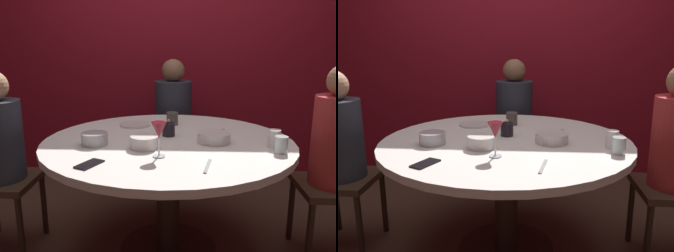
# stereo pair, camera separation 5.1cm
# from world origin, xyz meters

# --- Properties ---
(ground_plane) EXTENTS (8.00, 8.00, 0.00)m
(ground_plane) POSITION_xyz_m (0.00, 0.00, 0.00)
(ground_plane) COLOR #4C3828
(back_wall) EXTENTS (6.00, 0.10, 2.60)m
(back_wall) POSITION_xyz_m (0.00, 1.43, 1.30)
(back_wall) COLOR maroon
(back_wall) RESTS_ON ground
(dining_table) EXTENTS (1.45, 1.45, 0.73)m
(dining_table) POSITION_xyz_m (0.00, 0.00, 0.60)
(dining_table) COLOR white
(dining_table) RESTS_ON ground
(seated_diner_left) EXTENTS (0.40, 0.40, 1.13)m
(seated_diner_left) POSITION_xyz_m (-1.02, 0.00, 0.70)
(seated_diner_left) COLOR #3F2D1E
(seated_diner_left) RESTS_ON ground
(seated_diner_back) EXTENTS (0.40, 0.40, 1.15)m
(seated_diner_back) POSITION_xyz_m (0.00, 0.98, 0.71)
(seated_diner_back) COLOR #3F2D1E
(seated_diner_back) RESTS_ON ground
(candle_holder) EXTENTS (0.08, 0.08, 0.10)m
(candle_holder) POSITION_xyz_m (-0.00, 0.08, 0.77)
(candle_holder) COLOR black
(candle_holder) RESTS_ON dining_table
(wine_glass) EXTENTS (0.08, 0.08, 0.18)m
(wine_glass) POSITION_xyz_m (-0.03, -0.32, 0.86)
(wine_glass) COLOR silver
(wine_glass) RESTS_ON dining_table
(dinner_plate) EXTENTS (0.21, 0.21, 0.01)m
(dinner_plate) POSITION_xyz_m (-0.24, 0.33, 0.74)
(dinner_plate) COLOR silver
(dinner_plate) RESTS_ON dining_table
(cell_phone) EXTENTS (0.12, 0.16, 0.01)m
(cell_phone) POSITION_xyz_m (-0.34, -0.45, 0.74)
(cell_phone) COLOR black
(cell_phone) RESTS_ON dining_table
(bowl_serving_large) EXTENTS (0.15, 0.15, 0.07)m
(bowl_serving_large) POSITION_xyz_m (-0.40, -0.13, 0.76)
(bowl_serving_large) COLOR #B7B7BC
(bowl_serving_large) RESTS_ON dining_table
(bowl_salad_center) EXTENTS (0.15, 0.15, 0.07)m
(bowl_salad_center) POSITION_xyz_m (-0.12, -0.18, 0.76)
(bowl_salad_center) COLOR silver
(bowl_salad_center) RESTS_ON dining_table
(bowl_small_white) EXTENTS (0.18, 0.18, 0.06)m
(bowl_small_white) POSITION_xyz_m (0.26, -0.05, 0.76)
(bowl_small_white) COLOR silver
(bowl_small_white) RESTS_ON dining_table
(cup_near_candle) EXTENTS (0.07, 0.07, 0.10)m
(cup_near_candle) POSITION_xyz_m (0.58, -0.13, 0.78)
(cup_near_candle) COLOR silver
(cup_near_candle) RESTS_ON dining_table
(cup_by_left_diner) EXTENTS (0.08, 0.08, 0.09)m
(cup_by_left_diner) POSITION_xyz_m (0.01, 0.37, 0.77)
(cup_by_left_diner) COLOR #4C4742
(cup_by_left_diner) RESTS_ON dining_table
(cup_by_right_diner) EXTENTS (0.07, 0.07, 0.09)m
(cup_by_right_diner) POSITION_xyz_m (0.59, -0.23, 0.77)
(cup_by_right_diner) COLOR silver
(cup_by_right_diner) RESTS_ON dining_table
(fork_near_plate) EXTENTS (0.05, 0.18, 0.01)m
(fork_near_plate) POSITION_xyz_m (0.20, -0.45, 0.73)
(fork_near_plate) COLOR #B7B7BC
(fork_near_plate) RESTS_ON dining_table
(knife_near_plate) EXTENTS (0.07, 0.18, 0.01)m
(knife_near_plate) POSITION_xyz_m (0.32, 0.16, 0.73)
(knife_near_plate) COLOR #B7B7BC
(knife_near_plate) RESTS_ON dining_table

